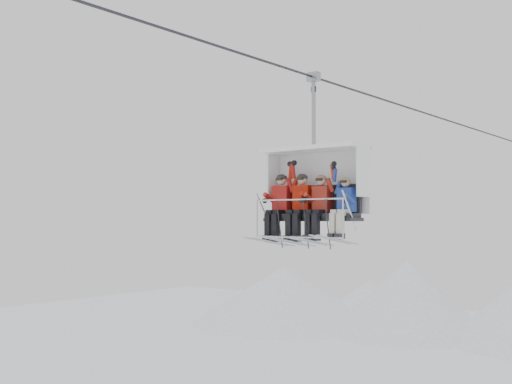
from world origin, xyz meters
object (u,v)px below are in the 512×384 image
Objects in this scene: chairlift_carrier at (317,184)px; skier_center_left at (301,204)px; skier_center_right at (320,204)px; skier_far_right at (344,205)px; skier_far_left at (280,204)px.

skier_center_left is (-0.27, -0.31, -0.48)m from chairlift_carrier.
skier_center_right is at bearing -48.83° from chairlift_carrier.
skier_far_right is at bearing -19.12° from chairlift_carrier.
skier_center_right is at bearing -0.37° from skier_far_left.
skier_far_left is at bearing 179.84° from skier_center_left.
chairlift_carrier is 2.29× the size of skier_center_left.
chairlift_carrier is at bearing 48.86° from skier_center_left.
chairlift_carrier is at bearing 160.88° from skier_far_right.
chairlift_carrier is 2.36× the size of skier_far_right.
chairlift_carrier is 2.26× the size of skier_far_left.
skier_far_right is at bearing -0.93° from skier_center_right.
skier_center_right is 0.66m from skier_far_right.
skier_far_left reaches higher than skier_far_right.
chairlift_carrier reaches higher than skier_far_right.
skier_far_right is (0.93, -0.32, -0.54)m from chairlift_carrier.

